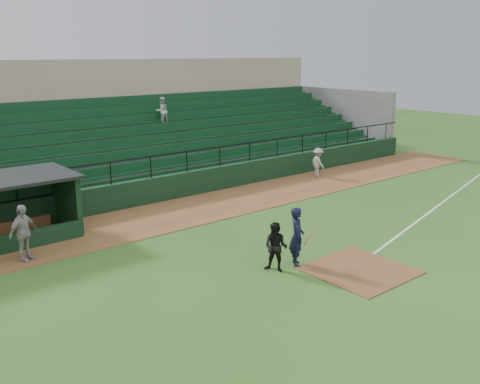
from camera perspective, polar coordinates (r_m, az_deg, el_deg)
ground at (r=18.33m, az=10.13°, el=-7.30°), size 90.00×90.00×0.00m
warning_track at (r=23.93m, az=-4.60°, el=-1.81°), size 40.00×4.00×0.03m
home_plate_dirt at (r=17.75m, az=12.61°, el=-8.13°), size 3.00×3.00×0.03m
foul_line at (r=25.25m, az=19.87°, el=-1.80°), size 17.49×4.44×0.01m
stadium_structure at (r=30.61m, az=-13.93°, el=5.83°), size 38.00×13.08×6.40m
batter_at_plate at (r=17.51m, az=6.09°, el=-4.75°), size 1.19×0.86×1.98m
umpire at (r=17.03m, az=3.85°, el=-5.91°), size 0.90×0.98×1.62m
runner at (r=30.17m, az=8.33°, el=3.15°), size 0.85×1.16×1.62m
dugout_player_a at (r=19.14m, az=-22.15°, el=-4.07°), size 1.22×0.92×1.93m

